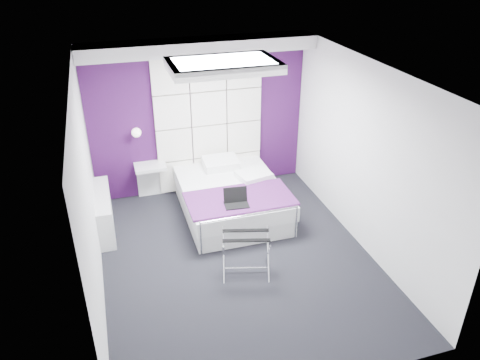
% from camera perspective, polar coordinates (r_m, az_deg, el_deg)
% --- Properties ---
extents(floor, '(4.40, 4.40, 0.00)m').
position_cam_1_polar(floor, '(6.55, -0.29, -9.62)').
color(floor, black).
rests_on(floor, ground).
extents(ceiling, '(4.40, 4.40, 0.00)m').
position_cam_1_polar(ceiling, '(5.38, -0.35, 12.91)').
color(ceiling, white).
rests_on(ceiling, wall_back).
extents(wall_back, '(3.60, 0.00, 3.60)m').
position_cam_1_polar(wall_back, '(7.81, -5.01, 7.65)').
color(wall_back, silver).
rests_on(wall_back, floor).
extents(wall_left, '(0.00, 4.40, 4.40)m').
position_cam_1_polar(wall_left, '(5.67, -18.04, -1.95)').
color(wall_left, silver).
rests_on(wall_left, floor).
extents(wall_right, '(0.00, 4.40, 4.40)m').
position_cam_1_polar(wall_right, '(6.54, 14.98, 2.63)').
color(wall_right, silver).
rests_on(wall_right, floor).
extents(accent_wall, '(3.58, 0.02, 2.58)m').
position_cam_1_polar(accent_wall, '(7.80, -4.99, 7.63)').
color(accent_wall, '#370E40').
rests_on(accent_wall, wall_back).
extents(soffit, '(3.58, 0.50, 0.20)m').
position_cam_1_polar(soffit, '(7.24, -4.96, 15.94)').
color(soffit, silver).
rests_on(soffit, wall_back).
extents(headboard, '(1.80, 0.08, 2.30)m').
position_cam_1_polar(headboard, '(7.83, -3.79, 6.74)').
color(headboard, white).
rests_on(headboard, wall_back).
extents(skylight, '(1.36, 0.86, 0.12)m').
position_cam_1_polar(skylight, '(5.95, -2.06, 13.88)').
color(skylight, white).
rests_on(skylight, ceiling).
extents(wall_lamp, '(0.15, 0.15, 0.15)m').
position_cam_1_polar(wall_lamp, '(7.58, -12.56, 5.78)').
color(wall_lamp, white).
rests_on(wall_lamp, wall_back).
extents(radiator, '(0.22, 1.20, 0.60)m').
position_cam_1_polar(radiator, '(7.29, -16.20, -3.77)').
color(radiator, silver).
rests_on(radiator, floor).
extents(bed, '(1.57, 1.89, 0.67)m').
position_cam_1_polar(bed, '(7.40, -1.08, -2.15)').
color(bed, silver).
rests_on(bed, floor).
extents(nightstand, '(0.50, 0.39, 0.06)m').
position_cam_1_polar(nightstand, '(7.79, -10.92, 1.67)').
color(nightstand, silver).
rests_on(nightstand, wall_back).
extents(luggage_rack, '(0.60, 0.44, 0.59)m').
position_cam_1_polar(luggage_rack, '(6.16, 0.73, -8.98)').
color(luggage_rack, silver).
rests_on(luggage_rack, floor).
extents(laptop, '(0.34, 0.24, 0.25)m').
position_cam_1_polar(laptop, '(6.71, -0.54, -2.51)').
color(laptop, black).
rests_on(laptop, bed).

